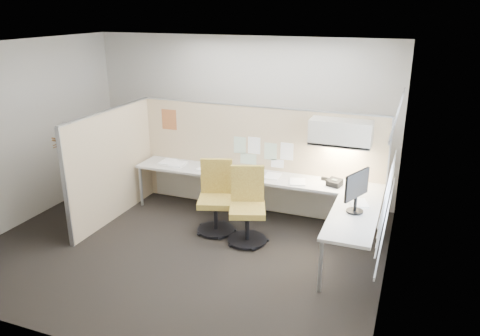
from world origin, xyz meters
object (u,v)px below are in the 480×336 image
at_px(chair_left, 216,199).
at_px(monitor, 357,189).
at_px(chair_right, 247,208).
at_px(phone, 334,183).
at_px(desk, 271,188).

height_order(chair_left, monitor, monitor).
height_order(chair_right, phone, chair_right).
bearing_deg(monitor, chair_right, 109.30).
relative_size(desk, phone, 15.45).
relative_size(desk, chair_left, 3.73).
height_order(chair_left, chair_right, chair_right).
bearing_deg(chair_right, chair_left, 145.85).
height_order(chair_right, monitor, monitor).
relative_size(chair_left, monitor, 1.93).
height_order(chair_left, phone, chair_left).
relative_size(chair_left, phone, 4.15).
xyz_separation_m(monitor, phone, (-0.42, 0.85, -0.27)).
relative_size(chair_left, chair_right, 0.99).
bearing_deg(chair_left, monitor, -24.62).
bearing_deg(phone, chair_left, -141.66).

